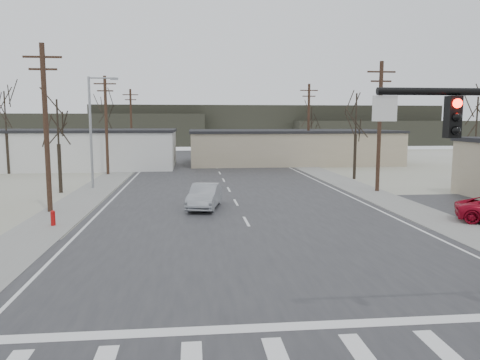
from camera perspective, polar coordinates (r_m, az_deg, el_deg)
The scene contains 26 objects.
ground at distance 18.02m, azimuth 3.80°, elevation -10.60°, with size 140.00×140.00×0.00m, color beige.
main_road at distance 32.50m, azimuth -0.67°, elevation -2.49°, with size 18.00×110.00×0.05m, color #2A2A2C.
cross_road at distance 18.01m, azimuth 3.80°, elevation -10.54°, with size 90.00×10.00×0.04m, color #2A2A2C.
sidewalk_left at distance 38.08m, azimuth -17.49°, elevation -1.38°, with size 3.00×90.00×0.06m, color gray.
sidewalk_right at distance 39.69m, azimuth 14.06°, elevation -0.92°, with size 3.00×90.00×0.06m, color gray.
fire_hydrant at distance 26.42m, azimuth -21.84°, elevation -4.33°, with size 0.24×0.24×0.87m.
building_left_far at distance 58.47m, azimuth -18.89°, elevation 3.65°, with size 22.30×12.30×4.50m.
building_right_far at distance 62.35m, azimuth 6.05°, elevation 4.11°, with size 26.30×14.30×4.30m.
upole_left_b at distance 30.14m, azimuth -22.58°, elevation 6.14°, with size 2.20×0.30×10.00m.
upole_left_c at distance 49.64m, azimuth -15.99°, elevation 6.63°, with size 2.20×0.30×10.00m.
upole_left_d at distance 69.43m, azimuth -13.13°, elevation 6.81°, with size 2.20×0.30×10.00m.
upole_right_a at distance 37.77m, azimuth 16.64°, elevation 6.50°, with size 2.20×0.30×10.00m.
upole_right_b at distance 58.70m, azimuth 8.35°, elevation 6.88°, with size 2.20×0.30×10.00m.
streetlight_main at distance 39.69m, azimuth -17.48°, elevation 6.29°, with size 2.40×0.25×9.00m.
tree_left_near at distance 38.25m, azimuth -21.33°, elevation 6.32°, with size 3.30×3.30×7.35m.
tree_right_mid at distance 45.60m, azimuth 13.97°, elevation 7.55°, with size 3.74×3.74×8.33m.
tree_left_far at distance 63.87m, azimuth -16.07°, elevation 7.65°, with size 3.96×3.96×8.82m.
tree_right_far at distance 71.20m, azimuth 8.71°, elevation 7.21°, with size 3.52×3.52×7.84m.
tree_lot at distance 46.21m, azimuth 26.91°, elevation 6.54°, with size 3.52×3.52×7.84m.
tree_left_mid at distance 54.36m, azimuth -26.71°, elevation 7.28°, with size 3.96×3.96×8.82m.
hill_left at distance 113.54m, azimuth -22.47°, elevation 5.68°, with size 70.00×18.00×7.00m, color #333026.
hill_center at distance 114.32m, azimuth 3.10°, elevation 6.72°, with size 80.00×18.00×9.00m, color #333026.
hill_right at distance 119.32m, azimuth 20.49°, elevation 5.46°, with size 60.00×18.00×5.50m, color #333026.
sedan_crossing at distance 29.51m, azimuth -4.32°, elevation -1.95°, with size 1.62×4.64×1.53m, color gray.
car_far_a at distance 61.93m, azimuth -0.91°, elevation 2.84°, with size 2.02×4.97×1.44m, color black.
car_far_b at distance 66.46m, azimuth -9.88°, elevation 3.09°, with size 1.85×4.60×1.57m, color black.
Camera 1 is at (-2.94, -16.90, 5.51)m, focal length 35.00 mm.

